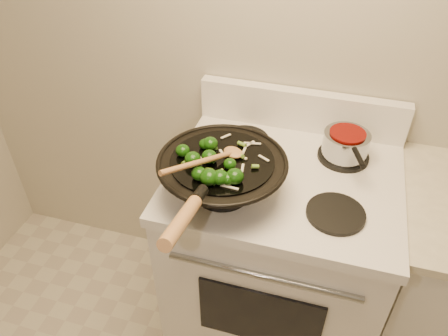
# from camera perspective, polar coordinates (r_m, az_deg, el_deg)

# --- Properties ---
(stove) EXTENTS (0.78, 0.67, 1.08)m
(stove) POSITION_cam_1_polar(r_m,az_deg,el_deg) (1.82, 6.78, -11.73)
(stove) COLOR white
(stove) RESTS_ON ground
(wok) EXTENTS (0.40, 0.67, 0.26)m
(wok) POSITION_cam_1_polar(r_m,az_deg,el_deg) (1.35, -0.29, -0.86)
(wok) COLOR black
(wok) RESTS_ON stove
(stirfry) EXTENTS (0.28, 0.28, 0.05)m
(stirfry) POSITION_cam_1_polar(r_m,az_deg,el_deg) (1.28, -1.51, 0.37)
(stirfry) COLOR #103808
(stirfry) RESTS_ON wok
(wooden_spoon) EXTENTS (0.19, 0.28, 0.09)m
(wooden_spoon) POSITION_cam_1_polar(r_m,az_deg,el_deg) (1.29, -1.29, 1.34)
(wooden_spoon) COLOR #AA7543
(wooden_spoon) RESTS_ON wok
(saucepan) EXTENTS (0.16, 0.25, 0.09)m
(saucepan) POSITION_cam_1_polar(r_m,az_deg,el_deg) (1.58, 15.62, 3.02)
(saucepan) COLOR #92959A
(saucepan) RESTS_ON stove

